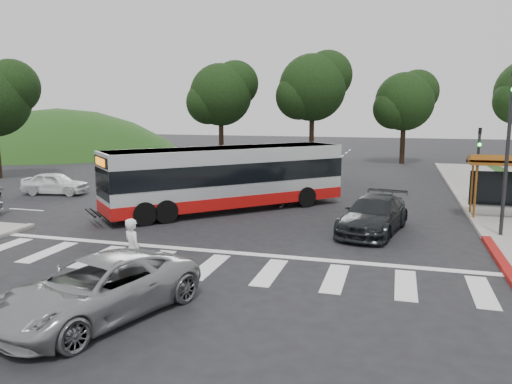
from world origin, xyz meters
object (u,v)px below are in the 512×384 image
(dark_sedan, at_px, (374,215))
(transit_bus, at_px, (227,179))
(silver_suv_south, at_px, (98,289))
(pedestrian, at_px, (133,250))

(dark_sedan, bearing_deg, transit_bus, 171.82)
(transit_bus, distance_m, silver_suv_south, 13.05)
(transit_bus, bearing_deg, dark_sedan, 24.80)
(transit_bus, relative_size, silver_suv_south, 2.31)
(transit_bus, height_order, silver_suv_south, transit_bus)
(pedestrian, xyz_separation_m, dark_sedan, (6.38, 7.90, -0.20))
(dark_sedan, bearing_deg, pedestrian, -117.25)
(dark_sedan, xyz_separation_m, silver_suv_south, (-5.91, -10.39, -0.01))
(transit_bus, relative_size, pedestrian, 6.40)
(pedestrian, distance_m, silver_suv_south, 2.54)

